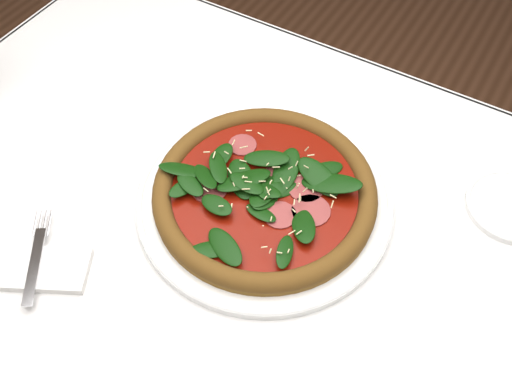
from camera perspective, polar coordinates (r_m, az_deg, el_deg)
The scene contains 6 objects.
dining_table at distance 0.90m, azimuth -0.72°, elevation -6.29°, with size 1.21×0.81×0.75m.
plate at distance 0.82m, azimuth 0.86°, elevation -0.65°, with size 0.37×0.37×0.02m.
pizza at distance 0.81m, azimuth 0.88°, elevation 0.24°, with size 0.39×0.39×0.04m.
napkin at distance 0.82m, azimuth -21.12°, elevation -7.17°, with size 0.14×0.07×0.01m, color silver.
fork at distance 0.83m, azimuth -20.99°, elevation -5.29°, with size 0.10×0.13×0.00m.
saucer_far at distance 0.90m, azimuth 24.15°, elevation -1.29°, with size 0.13×0.13×0.01m.
Camera 1 is at (0.24, -0.39, 1.42)m, focal length 40.00 mm.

